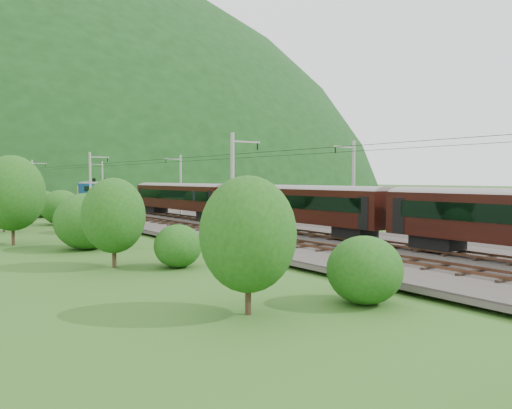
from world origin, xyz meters
TOP-DOWN VIEW (x-y plane):
  - ground at (0.00, 0.00)m, footprint 600.00×600.00m
  - railbed at (0.00, 10.00)m, footprint 14.00×220.00m
  - track_left at (-2.40, 10.00)m, footprint 2.40×220.00m
  - track_right at (2.40, 10.00)m, footprint 2.40×220.00m
  - catenary_left at (-6.12, 32.00)m, footprint 2.54×192.28m
  - catenary_right at (6.12, 32.00)m, footprint 2.54×192.28m
  - overhead_wires at (0.00, 10.00)m, footprint 4.83×198.00m
  - train at (2.40, -7.47)m, footprint 2.76×133.17m
  - hazard_post_near at (-0.25, 51.57)m, footprint 0.18×0.18m
  - hazard_post_far at (0.53, 54.50)m, footprint 0.16×0.16m
  - signal at (-3.25, 68.83)m, footprint 0.25×0.25m
  - vegetation_left at (-14.27, 20.29)m, footprint 13.80×145.78m
  - vegetation_right at (11.86, -0.05)m, footprint 6.26×93.83m

SIDE VIEW (x-z plane):
  - ground at x=0.00m, z-range 0.00..0.00m
  - railbed at x=0.00m, z-range 0.00..0.30m
  - track_left at x=-2.40m, z-range 0.24..0.51m
  - track_right at x=2.40m, z-range 0.24..0.51m
  - hazard_post_far at x=0.53m, z-range 0.30..1.84m
  - vegetation_right at x=11.86m, z-range -0.14..2.33m
  - hazard_post_near at x=-0.25m, z-range 0.30..2.00m
  - signal at x=-3.25m, z-range 0.50..2.76m
  - vegetation_left at x=-14.27m, z-range -0.90..5.91m
  - train at x=2.40m, z-range 0.91..5.70m
  - catenary_left at x=-6.12m, z-range 0.50..8.50m
  - catenary_right at x=6.12m, z-range 0.50..8.50m
  - overhead_wires at x=0.00m, z-range 7.08..7.12m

